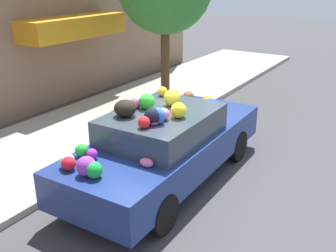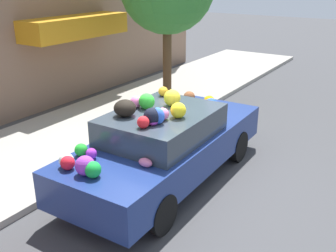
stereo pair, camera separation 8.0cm
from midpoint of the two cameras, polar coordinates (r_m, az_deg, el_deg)
ground_plane at (r=7.32m, az=-1.16°, el=-7.38°), size 60.00×60.00×0.00m
sidewalk_curb at (r=8.92m, az=-15.84°, el=-2.33°), size 24.00×3.20×0.12m
fire_hydrant at (r=9.46m, az=-3.79°, el=2.45°), size 0.20×0.20×0.70m
art_car at (r=6.90m, az=-0.57°, el=-2.45°), size 4.52×1.76×1.64m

